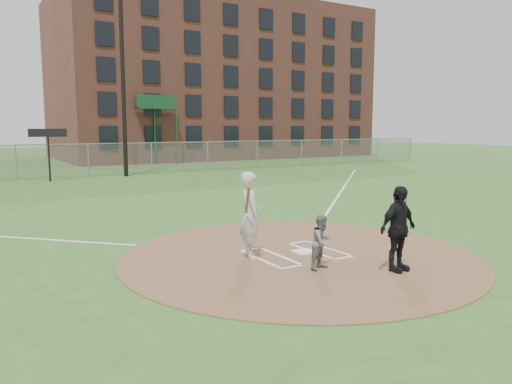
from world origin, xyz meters
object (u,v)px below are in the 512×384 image
home_plate (304,252)px  umpire (398,229)px  batter_at_plate (250,215)px  catcher (322,242)px

home_plate → umpire: (0.76, -2.24, 0.89)m
home_plate → batter_at_plate: batter_at_plate is taller
home_plate → umpire: bearing=-71.2°
home_plate → catcher: 1.52m
umpire → batter_at_plate: 3.29m
umpire → batter_at_plate: bearing=123.4°
catcher → batter_at_plate: (-0.84, 1.60, 0.41)m
batter_at_plate → catcher: bearing=-62.4°
catcher → batter_at_plate: bearing=99.0°
catcher → umpire: bearing=-54.4°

